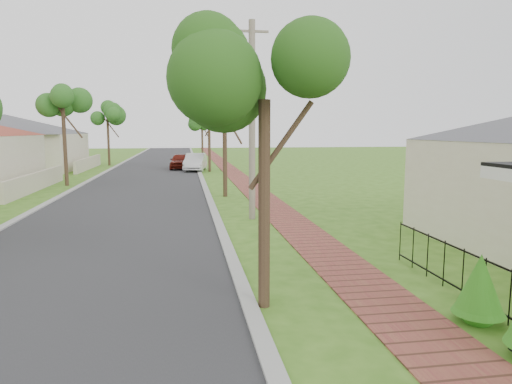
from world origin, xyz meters
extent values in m
plane|color=#3A6A19|center=(0.00, 0.00, 0.00)|extent=(160.00, 160.00, 0.00)
cube|color=#28282B|center=(-3.00, 20.00, 0.00)|extent=(7.00, 120.00, 0.02)
cube|color=#9E9E99|center=(0.65, 20.00, 0.00)|extent=(0.30, 120.00, 0.10)
cube|color=#9E9E99|center=(-6.65, 20.00, 0.00)|extent=(0.30, 120.00, 0.10)
cube|color=brown|center=(3.25, 20.00, 0.00)|extent=(1.50, 120.00, 0.03)
cube|color=black|center=(4.90, 0.00, 0.95)|extent=(0.03, 8.00, 0.03)
cube|color=black|center=(4.90, 0.00, 0.15)|extent=(0.03, 8.00, 0.03)
cylinder|color=black|center=(4.90, 0.00, 0.50)|extent=(0.02, 0.02, 1.00)
cylinder|color=black|center=(4.90, 0.67, 0.50)|extent=(0.02, 0.02, 1.00)
cylinder|color=black|center=(4.90, 1.33, 0.50)|extent=(0.02, 0.02, 1.00)
cylinder|color=black|center=(4.90, 2.00, 0.50)|extent=(0.02, 0.02, 1.00)
cylinder|color=black|center=(4.90, 2.67, 0.50)|extent=(0.02, 0.02, 1.00)
cylinder|color=black|center=(4.90, 3.33, 0.50)|extent=(0.02, 0.02, 1.00)
cylinder|color=black|center=(4.90, 4.00, 0.50)|extent=(0.02, 0.02, 1.00)
cylinder|color=#382619|center=(1.50, 16.00, 2.27)|extent=(0.22, 0.22, 4.55)
sphere|color=#16541B|center=(1.50, 16.00, 4.68)|extent=(1.70, 1.70, 1.70)
cylinder|color=#382619|center=(1.50, 30.00, 2.45)|extent=(0.22, 0.22, 4.90)
sphere|color=#16541B|center=(1.50, 30.00, 5.04)|extent=(1.70, 1.70, 1.70)
cylinder|color=#382619|center=(1.50, 44.00, 2.10)|extent=(0.22, 0.22, 4.20)
sphere|color=#16541B|center=(1.50, 44.00, 4.32)|extent=(1.70, 1.70, 1.70)
cylinder|color=#382619|center=(-7.50, 22.00, 2.45)|extent=(0.22, 0.22, 4.90)
sphere|color=#16541B|center=(-7.50, 22.00, 5.04)|extent=(1.70, 1.70, 1.70)
cylinder|color=#382619|center=(-7.50, 38.00, 2.27)|extent=(0.22, 0.22, 4.55)
sphere|color=#16541B|center=(-7.50, 38.00, 4.68)|extent=(1.70, 1.70, 1.70)
sphere|color=#146313|center=(4.45, 0.18, 0.26)|extent=(0.68, 0.68, 0.68)
cone|color=#146313|center=(4.45, 0.18, 0.74)|extent=(0.77, 0.77, 0.96)
cube|color=#BFB299|center=(-8.60, 20.00, 0.50)|extent=(0.25, 10.00, 1.00)
cube|color=beige|center=(-15.00, 34.00, 1.50)|extent=(11.00, 10.00, 3.00)
pyramid|color=#4C4C51|center=(-15.00, 34.00, 3.80)|extent=(15.56, 15.56, 1.60)
cube|color=#BFB299|center=(-8.60, 34.00, 0.50)|extent=(0.25, 10.00, 1.00)
imported|color=#62170E|center=(-0.88, 32.91, 0.66)|extent=(1.80, 3.97, 1.32)
imported|color=silver|center=(0.40, 30.89, 0.70)|extent=(2.10, 4.45, 1.41)
cylinder|color=#382619|center=(0.93, 1.50, 1.92)|extent=(0.22, 0.22, 3.85)
sphere|color=#2A5A1A|center=(0.93, 1.50, 3.96)|extent=(1.92, 1.92, 1.92)
cylinder|color=gray|center=(1.97, 10.00, 3.60)|extent=(0.24, 0.24, 7.19)
cube|color=gray|center=(1.97, 10.00, 6.79)|extent=(1.20, 0.08, 0.08)
camera|label=1|loc=(-0.50, -6.64, 3.31)|focal=32.00mm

